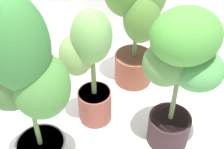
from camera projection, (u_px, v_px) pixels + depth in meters
ground_plane at (99, 132)px, 1.67m from camera, size 8.00×8.00×0.00m
potted_plant_front_left at (26, 83)px, 1.18m from camera, size 0.41×0.35×0.92m
potted_plant_center at (89, 64)px, 1.50m from camera, size 0.33×0.27×0.69m
potted_plant_front_right at (181, 69)px, 1.32m from camera, size 0.41×0.31×0.78m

